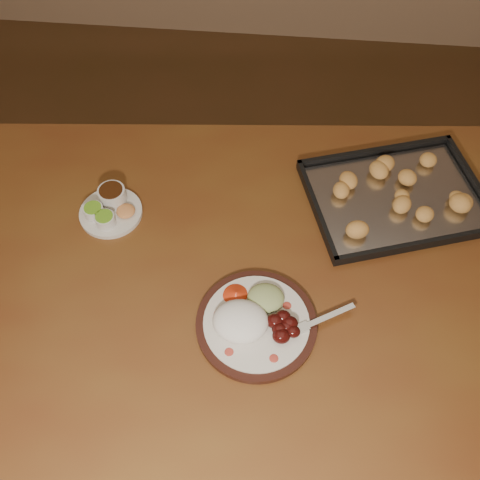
# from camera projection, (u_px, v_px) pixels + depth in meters

# --- Properties ---
(ground) EXTENTS (4.00, 4.00, 0.00)m
(ground) POSITION_uv_depth(u_px,v_px,m) (174.00, 399.00, 1.76)
(ground) COLOR #52321C
(ground) RESTS_ON ground
(dining_table) EXTENTS (1.57, 1.03, 0.75)m
(dining_table) POSITION_uv_depth(u_px,v_px,m) (237.00, 292.00, 1.24)
(dining_table) COLOR brown
(dining_table) RESTS_ON ground
(dinner_plate) EXTENTS (0.32, 0.24, 0.06)m
(dinner_plate) POSITION_uv_depth(u_px,v_px,m) (254.00, 320.00, 1.07)
(dinner_plate) COLOR black
(dinner_plate) RESTS_ON dining_table
(condiment_saucer) EXTENTS (0.15, 0.15, 0.05)m
(condiment_saucer) POSITION_uv_depth(u_px,v_px,m) (110.00, 208.00, 1.23)
(condiment_saucer) COLOR beige
(condiment_saucer) RESTS_ON dining_table
(baking_tray) EXTENTS (0.48, 0.41, 0.04)m
(baking_tray) POSITION_uv_depth(u_px,v_px,m) (396.00, 196.00, 1.26)
(baking_tray) COLOR black
(baking_tray) RESTS_ON dining_table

